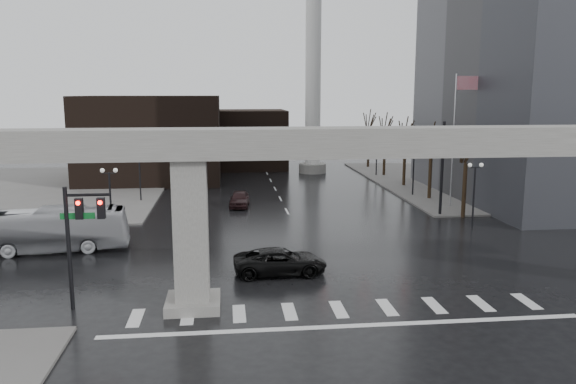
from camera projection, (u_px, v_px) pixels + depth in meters
name	position (u px, v px, depth m)	size (l,w,h in m)	color
ground	(335.00, 302.00, 28.10)	(160.00, 160.00, 0.00)	black
sidewalk_ne	(493.00, 181.00, 66.15)	(28.00, 36.00, 0.15)	slate
sidewalk_nw	(34.00, 189.00, 60.49)	(28.00, 36.00, 0.15)	slate
elevated_guideway	(362.00, 165.00, 27.04)	(48.00, 2.60, 8.70)	#999691
building_far_left	(152.00, 138.00, 66.81)	(16.00, 14.00, 10.00)	black
building_far_mid	(249.00, 139.00, 78.08)	(10.00, 10.00, 8.00)	black
smokestack	(313.00, 69.00, 71.45)	(3.60, 3.60, 30.00)	silver
signal_mast_arm	(399.00, 148.00, 46.46)	(12.12, 0.43, 8.00)	black
signal_left_pole	(79.00, 227.00, 26.55)	(2.30, 0.30, 6.00)	black
flagpole_assembly	(457.00, 125.00, 49.99)	(2.06, 0.12, 12.00)	silver
lamp_right_0	(474.00, 184.00, 42.67)	(1.22, 0.32, 5.11)	black
lamp_right_1	(414.00, 162.00, 56.37)	(1.22, 0.32, 5.11)	black
lamp_right_2	(377.00, 149.00, 70.07)	(1.22, 0.32, 5.11)	black
lamp_left_0	(110.00, 191.00, 39.73)	(1.22, 0.32, 5.11)	black
lamp_left_1	(139.00, 166.00, 53.43)	(1.22, 0.32, 5.11)	black
lamp_left_2	(157.00, 151.00, 67.13)	(1.22, 0.32, 5.11)	black
tree_right_0	(465.00, 185.00, 46.83)	(1.09, 1.58, 7.50)	black
tree_right_1	(430.00, 171.00, 54.65)	(1.09, 1.61, 7.67)	black
tree_right_2	(405.00, 160.00, 62.47)	(1.10, 1.63, 7.85)	black
tree_right_3	(385.00, 152.00, 70.29)	(1.11, 1.66, 8.02)	black
tree_right_4	(369.00, 146.00, 78.10)	(1.12, 1.69, 8.19)	black
pickup_truck	(280.00, 261.00, 32.32)	(2.47, 5.36, 1.49)	black
city_bus	(45.00, 230.00, 36.72)	(2.47, 10.55, 2.94)	#B1B2B7
far_car	(239.00, 199.00, 51.53)	(1.73, 4.29, 1.46)	black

